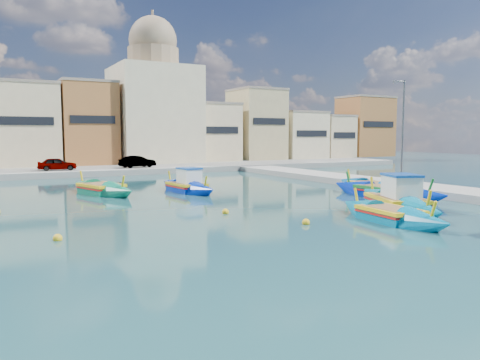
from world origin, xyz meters
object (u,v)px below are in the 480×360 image
object	(u,v)px
luzzu_turquoise_cabin	(397,203)
luzzu_blue_cabin	(187,187)
church_block	(154,101)
luzzu_green	(101,190)
luzzu_cyan_mid	(373,188)
luzzu_blue_south	(386,193)
luzzu_cyan_south	(390,216)
quay_street_lamp	(402,131)

from	to	relation	value
luzzu_turquoise_cabin	luzzu_blue_cabin	world-z (taller)	luzzu_turquoise_cabin
luzzu_blue_cabin	church_block	bearing A→B (deg)	76.26
luzzu_green	luzzu_blue_cabin	bearing A→B (deg)	-16.37
luzzu_cyan_mid	church_block	bearing A→B (deg)	98.44
luzzu_blue_south	luzzu_cyan_south	size ratio (longest dim) A/B	1.24
luzzu_cyan_mid	luzzu_green	world-z (taller)	luzzu_green
luzzu_blue_cabin	luzzu_cyan_mid	xyz separation A→B (m)	(11.64, -6.54, -0.06)
luzzu_blue_south	luzzu_turquoise_cabin	bearing A→B (deg)	-129.61
luzzu_cyan_south	quay_street_lamp	bearing A→B (deg)	40.55
luzzu_cyan_south	luzzu_blue_cabin	bearing A→B (deg)	104.85
church_block	quay_street_lamp	size ratio (longest dim) A/B	2.39
luzzu_turquoise_cabin	luzzu_cyan_south	size ratio (longest dim) A/B	1.30
luzzu_blue_south	luzzu_green	bearing A→B (deg)	146.23
church_block	luzzu_blue_south	world-z (taller)	church_block
luzzu_blue_cabin	luzzu_cyan_mid	size ratio (longest dim) A/B	0.89
church_block	luzzu_cyan_south	world-z (taller)	church_block
quay_street_lamp	luzzu_blue_south	distance (m)	5.96
church_block	luzzu_cyan_south	bearing A→B (deg)	-93.45
luzzu_turquoise_cabin	luzzu_blue_south	size ratio (longest dim) A/B	1.05
luzzu_turquoise_cabin	luzzu_blue_cabin	bearing A→B (deg)	117.91
church_block	luzzu_blue_cabin	bearing A→B (deg)	-103.74
luzzu_blue_cabin	luzzu_blue_south	size ratio (longest dim) A/B	0.84
luzzu_cyan_mid	luzzu_cyan_south	bearing A→B (deg)	-130.52
luzzu_blue_south	church_block	bearing A→B (deg)	95.81
luzzu_turquoise_cabin	luzzu_cyan_mid	xyz separation A→B (m)	(4.70, 6.57, -0.11)
quay_street_lamp	luzzu_cyan_mid	bearing A→B (deg)	173.30
luzzu_blue_cabin	luzzu_cyan_south	world-z (taller)	luzzu_blue_cabin
luzzu_turquoise_cabin	luzzu_green	world-z (taller)	luzzu_turquoise_cabin
luzzu_cyan_mid	luzzu_blue_cabin	bearing A→B (deg)	150.67
quay_street_lamp	luzzu_cyan_south	bearing A→B (deg)	-139.45
luzzu_cyan_mid	luzzu_green	bearing A→B (deg)	154.64
church_block	luzzu_green	distance (m)	29.47
luzzu_blue_south	luzzu_cyan_mid	bearing A→B (deg)	62.12
luzzu_blue_cabin	luzzu_green	xyz separation A→B (m)	(-5.68, 1.67, -0.06)
church_block	luzzu_cyan_mid	xyz separation A→B (m)	(5.00, -33.71, -8.14)
church_block	luzzu_blue_south	size ratio (longest dim) A/B	2.06
luzzu_blue_cabin	luzzu_turquoise_cabin	bearing A→B (deg)	-62.09
luzzu_blue_cabin	luzzu_cyan_south	xyz separation A→B (m)	(4.08, -15.39, -0.09)
luzzu_blue_south	luzzu_cyan_south	xyz separation A→B (m)	(-6.25, -6.36, -0.03)
luzzu_cyan_south	luzzu_green	bearing A→B (deg)	119.77
luzzu_turquoise_cabin	luzzu_blue_south	distance (m)	5.30
luzzu_green	luzzu_turquoise_cabin	bearing A→B (deg)	-49.50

